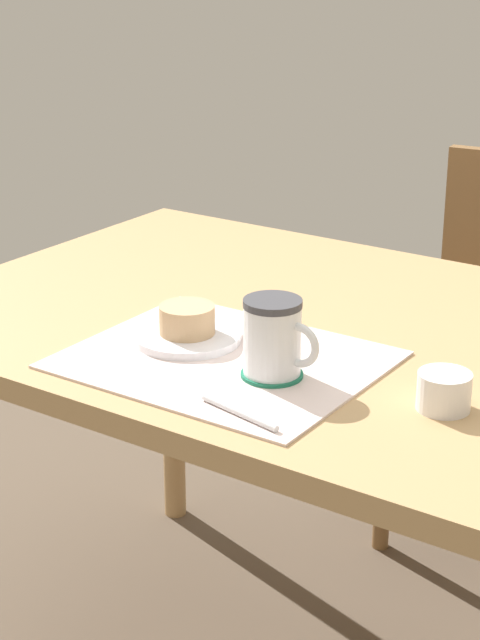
# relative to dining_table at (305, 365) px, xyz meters

# --- Properties ---
(dining_table) EXTENTS (1.22, 0.84, 0.71)m
(dining_table) POSITION_rel_dining_table_xyz_m (0.00, 0.00, 0.00)
(dining_table) COLOR tan
(dining_table) RESTS_ON ground_plane
(placemat) EXTENTS (0.42, 0.35, 0.00)m
(placemat) POSITION_rel_dining_table_xyz_m (-0.02, -0.20, 0.08)
(placemat) COLOR silver
(placemat) RESTS_ON dining_table
(pastry_plate) EXTENTS (0.16, 0.16, 0.01)m
(pastry_plate) POSITION_rel_dining_table_xyz_m (-0.10, -0.18, 0.08)
(pastry_plate) COLOR white
(pastry_plate) RESTS_ON placemat
(pastry) EXTENTS (0.08, 0.08, 0.04)m
(pastry) POSITION_rel_dining_table_xyz_m (-0.10, -0.18, 0.11)
(pastry) COLOR tan
(pastry) RESTS_ON pastry_plate
(coffee_coaster) EXTENTS (0.09, 0.09, 0.00)m
(coffee_coaster) POSITION_rel_dining_table_xyz_m (0.07, -0.22, 0.08)
(coffee_coaster) COLOR #196B4C
(coffee_coaster) RESTS_ON placemat
(coffee_mug) EXTENTS (0.11, 0.08, 0.11)m
(coffee_mug) POSITION_rel_dining_table_xyz_m (0.08, -0.22, 0.14)
(coffee_mug) COLOR white
(coffee_mug) RESTS_ON coffee_coaster
(teaspoon) EXTENTS (0.13, 0.03, 0.01)m
(teaspoon) POSITION_rel_dining_table_xyz_m (0.11, -0.34, 0.08)
(teaspoon) COLOR silver
(teaspoon) RESTS_ON placemat
(sugar_bowl) EXTENTS (0.07, 0.07, 0.05)m
(sugar_bowl) POSITION_rel_dining_table_xyz_m (0.31, -0.17, 0.10)
(sugar_bowl) COLOR white
(sugar_bowl) RESTS_ON dining_table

